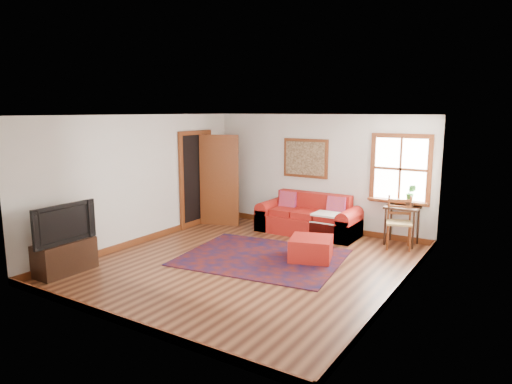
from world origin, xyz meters
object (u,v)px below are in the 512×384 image
Objects in this scene: red_leather_sofa at (309,220)px; media_cabinet at (65,257)px; ladder_back_chair at (399,220)px; red_ottoman at (311,249)px; side_table at (402,213)px.

red_leather_sofa is 4.84m from media_cabinet.
ladder_back_chair is at bearing -0.78° from red_leather_sofa.
side_table is at bearing 41.65° from red_ottoman.
red_leather_sofa is 1.91m from ladder_back_chair.
ladder_back_chair is 5.95m from media_cabinet.
side_table reaches higher than media_cabinet.
media_cabinet is at bearing -156.31° from red_ottoman.
red_leather_sofa is at bearing 99.45° from red_ottoman.
red_leather_sofa is at bearing -174.03° from side_table.
red_ottoman is 2.14m from side_table.
red_leather_sofa is at bearing 62.00° from media_cabinet.
media_cabinet is at bearing -134.43° from ladder_back_chair.
side_table is at bearing 47.06° from media_cabinet.
side_table is 6.11m from media_cabinet.
media_cabinet is (-3.08, -2.67, 0.06)m from red_ottoman.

